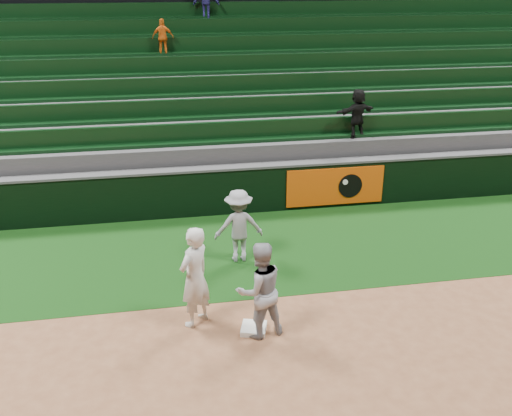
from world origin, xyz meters
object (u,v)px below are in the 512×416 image
Objects in this scene: first_baseman at (194,277)px; baserunner at (260,290)px; base_coach at (239,226)px; first_base at (254,329)px.

baserunner is at bearing 109.00° from first_baseman.
first_baseman reaches higher than base_coach.
baserunner reaches higher than first_base.
first_base is 0.83m from baserunner.
base_coach reaches higher than first_base.
base_coach is (1.10, 2.23, -0.12)m from first_baseman.
baserunner is at bearing -45.56° from first_base.
first_baseman is 1.16× the size of base_coach.
base_coach is at bearing -161.08° from first_baseman.
baserunner is 2.75m from base_coach.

